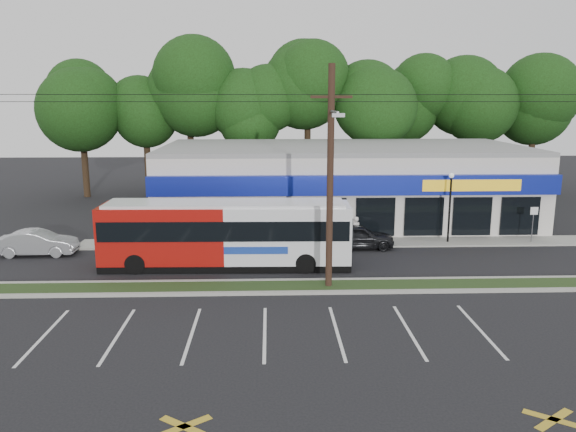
% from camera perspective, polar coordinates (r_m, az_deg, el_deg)
% --- Properties ---
extents(ground, '(120.00, 120.00, 0.00)m').
position_cam_1_polar(ground, '(25.01, -2.55, -8.10)').
color(ground, black).
rests_on(ground, ground).
extents(grass_strip, '(40.00, 1.60, 0.12)m').
position_cam_1_polar(grass_strip, '(25.94, -2.53, -7.22)').
color(grass_strip, '#1F3314').
rests_on(grass_strip, ground).
extents(curb_south, '(40.00, 0.25, 0.14)m').
position_cam_1_polar(curb_south, '(25.13, -2.55, -7.84)').
color(curb_south, '#9E9E93').
rests_on(curb_south, ground).
extents(curb_north, '(40.00, 0.25, 0.14)m').
position_cam_1_polar(curb_north, '(26.74, -2.51, -6.61)').
color(curb_north, '#9E9E93').
rests_on(curb_north, ground).
extents(sidewalk, '(32.00, 2.20, 0.10)m').
position_cam_1_polar(sidewalk, '(33.92, 6.09, -2.68)').
color(sidewalk, '#9E9E93').
rests_on(sidewalk, ground).
extents(strip_mall, '(25.00, 12.55, 5.30)m').
position_cam_1_polar(strip_mall, '(40.19, 5.53, 3.41)').
color(strip_mall, beige).
rests_on(strip_mall, ground).
extents(utility_pole, '(50.00, 2.77, 10.00)m').
position_cam_1_polar(utility_pole, '(24.76, 3.95, 4.59)').
color(utility_pole, black).
rests_on(utility_pole, ground).
extents(lamp_post, '(0.30, 0.30, 4.25)m').
position_cam_1_polar(lamp_post, '(34.53, 16.15, 1.62)').
color(lamp_post, black).
rests_on(lamp_post, ground).
extents(sign_post, '(0.45, 0.10, 2.23)m').
position_cam_1_polar(sign_post, '(36.39, 23.66, -0.20)').
color(sign_post, '#59595E').
rests_on(sign_post, ground).
extents(tree_line, '(46.76, 6.76, 11.83)m').
position_cam_1_polar(tree_line, '(49.64, 2.39, 11.74)').
color(tree_line, black).
rests_on(tree_line, ground).
extents(metrobus, '(12.71, 2.90, 3.40)m').
position_cam_1_polar(metrobus, '(28.89, -6.30, -1.68)').
color(metrobus, '#A0100C').
rests_on(metrobus, ground).
extents(car_dark, '(4.20, 1.74, 1.42)m').
position_cam_1_polar(car_dark, '(32.71, 7.10, -2.06)').
color(car_dark, black).
rests_on(car_dark, ground).
extents(car_silver, '(4.29, 1.61, 1.40)m').
position_cam_1_polar(car_silver, '(34.03, -24.12, -2.50)').
color(car_silver, '#94979B').
rests_on(car_silver, ground).
extents(pedestrian_a, '(0.71, 0.55, 1.74)m').
position_cam_1_polar(pedestrian_a, '(33.30, 6.85, -1.52)').
color(pedestrian_a, silver).
rests_on(pedestrian_a, ground).
extents(pedestrian_b, '(0.83, 0.70, 1.49)m').
position_cam_1_polar(pedestrian_b, '(33.23, 5.69, -1.74)').
color(pedestrian_b, '#B5AAA2').
rests_on(pedestrian_b, ground).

